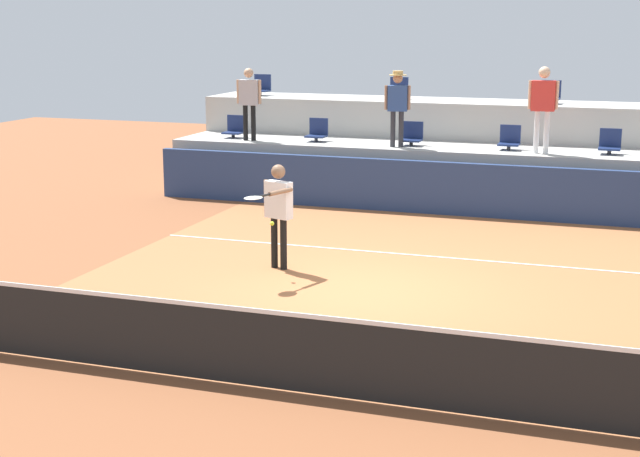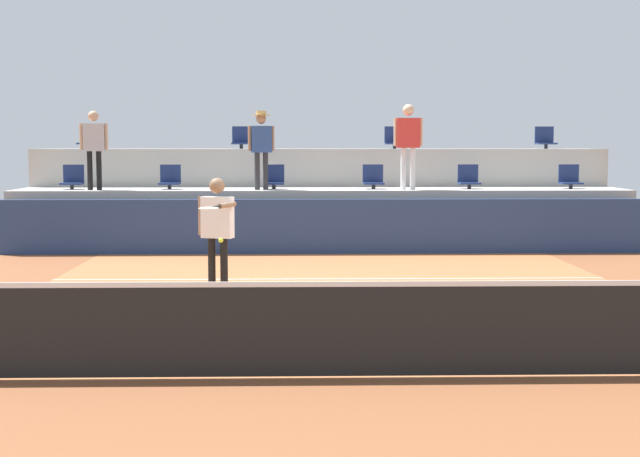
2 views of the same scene
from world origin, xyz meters
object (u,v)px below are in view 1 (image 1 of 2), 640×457
at_px(stadium_chair_lower_mid_left, 412,136).
at_px(stadium_chair_lower_mid_right, 510,140).
at_px(stadium_chair_lower_right, 610,144).
at_px(tennis_ball, 272,224).
at_px(stadium_chair_upper_far_left, 261,87).
at_px(tennis_player, 278,206).
at_px(stadium_chair_upper_right, 551,94).
at_px(spectator_with_hat, 397,101).
at_px(stadium_chair_lower_left, 317,132).
at_px(stadium_chair_lower_far_left, 235,128).
at_px(stadium_chair_upper_left, 398,90).
at_px(spectator_in_white, 249,97).
at_px(spectator_in_grey, 543,101).

relative_size(stadium_chair_lower_mid_left, stadium_chair_lower_mid_right, 1.00).
distance_m(stadium_chair_lower_right, tennis_ball, 8.41).
relative_size(stadium_chair_lower_mid_left, stadium_chair_upper_far_left, 1.00).
height_order(tennis_player, tennis_ball, tennis_player).
xyz_separation_m(stadium_chair_upper_right, spectator_with_hat, (-3.02, -2.18, -0.07)).
distance_m(stadium_chair_lower_left, tennis_ball, 7.12).
bearing_deg(stadium_chair_lower_far_left, stadium_chair_upper_left, 27.34).
height_order(stadium_chair_lower_left, spectator_in_white, spectator_in_white).
bearing_deg(stadium_chair_upper_far_left, spectator_in_white, -74.68).
height_order(stadium_chair_lower_mid_left, tennis_ball, stadium_chair_lower_mid_left).
relative_size(stadium_chair_upper_right, spectator_in_white, 0.32).
distance_m(stadium_chair_lower_mid_right, tennis_player, 7.03).
height_order(stadium_chair_lower_mid_right, stadium_chair_upper_far_left, stadium_chair_upper_far_left).
xyz_separation_m(stadium_chair_upper_left, spectator_in_white, (-2.93, -2.18, -0.08)).
bearing_deg(stadium_chair_upper_right, tennis_player, -112.61).
height_order(stadium_chair_lower_right, spectator_in_grey, spectator_in_grey).
bearing_deg(stadium_chair_lower_left, spectator_in_white, -165.77).
bearing_deg(stadium_chair_upper_left, tennis_ball, -88.54).
xyz_separation_m(stadium_chair_lower_right, stadium_chair_upper_left, (-4.98, 1.80, 0.85)).
relative_size(stadium_chair_lower_mid_left, tennis_ball, 7.65).
height_order(stadium_chair_lower_left, stadium_chair_upper_far_left, stadium_chair_upper_far_left).
bearing_deg(stadium_chair_lower_right, stadium_chair_upper_left, 160.11).
distance_m(stadium_chair_upper_right, tennis_player, 9.01).
xyz_separation_m(stadium_chair_lower_left, stadium_chair_lower_mid_left, (2.21, 0.00, 0.00)).
bearing_deg(stadium_chair_lower_far_left, spectator_in_white, -35.03).
distance_m(stadium_chair_lower_mid_right, tennis_ball, 7.44).
bearing_deg(stadium_chair_upper_right, stadium_chair_lower_mid_right, -109.48).
bearing_deg(spectator_with_hat, spectator_in_white, -180.00).
bearing_deg(stadium_chair_lower_mid_right, stadium_chair_lower_right, 0.00).
bearing_deg(stadium_chair_lower_far_left, stadium_chair_upper_right, 14.34).
bearing_deg(stadium_chair_upper_left, spectator_with_hat, -76.05).
bearing_deg(stadium_chair_lower_mid_right, tennis_ball, -111.36).
bearing_deg(spectator_in_white, stadium_chair_lower_far_left, 144.97).
bearing_deg(spectator_in_grey, stadium_chair_lower_mid_left, 172.26).
relative_size(stadium_chair_lower_left, spectator_with_hat, 0.32).
relative_size(stadium_chair_upper_far_left, stadium_chair_upper_left, 1.00).
relative_size(stadium_chair_upper_left, spectator_in_white, 0.32).
bearing_deg(stadium_chair_upper_far_left, tennis_ball, -66.68).
distance_m(stadium_chair_upper_far_left, tennis_player, 9.10).
xyz_separation_m(stadium_chair_lower_far_left, stadium_chair_lower_mid_left, (4.28, 0.00, 0.00)).
relative_size(stadium_chair_upper_left, tennis_player, 0.30).
xyz_separation_m(stadium_chair_lower_far_left, spectator_in_white, (0.55, -0.38, 0.77)).
relative_size(spectator_in_white, tennis_ball, 24.17).
distance_m(stadium_chair_lower_left, spectator_in_grey, 5.13).
bearing_deg(stadium_chair_lower_mid_left, stadium_chair_upper_far_left, 157.41).
relative_size(stadium_chair_lower_mid_left, spectator_in_white, 0.32).
bearing_deg(stadium_chair_lower_left, stadium_chair_upper_right, 19.88).
height_order(stadium_chair_upper_left, spectator_in_white, spectator_in_white).
bearing_deg(spectator_in_white, spectator_in_grey, 0.00).
distance_m(stadium_chair_lower_right, spectator_in_white, 7.96).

